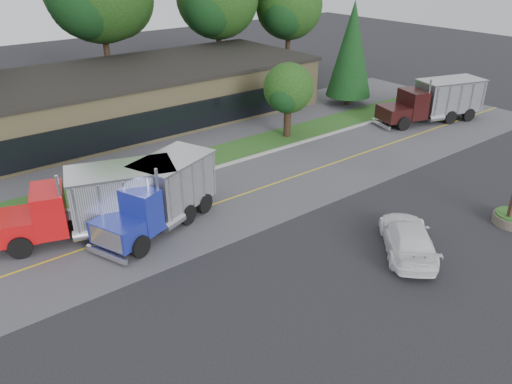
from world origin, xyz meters
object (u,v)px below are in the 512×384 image
at_px(dump_truck_maroon, 436,100).
at_px(dump_truck_red, 98,201).
at_px(dump_truck_blue, 162,193).
at_px(rally_car, 408,238).

bearing_deg(dump_truck_maroon, dump_truck_red, 17.77).
bearing_deg(dump_truck_blue, dump_truck_red, -42.06).
relative_size(dump_truck_blue, rally_car, 1.43).
bearing_deg(rally_car, dump_truck_red, -1.80).
bearing_deg(rally_car, dump_truck_maroon, -105.98).
height_order(dump_truck_red, dump_truck_maroon, same).
bearing_deg(dump_truck_maroon, dump_truck_blue, 20.28).
relative_size(dump_truck_blue, dump_truck_maroon, 0.81).
distance_m(dump_truck_blue, dump_truck_maroon, 26.29).
xyz_separation_m(dump_truck_red, dump_truck_maroon, (29.20, 0.33, 0.00)).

